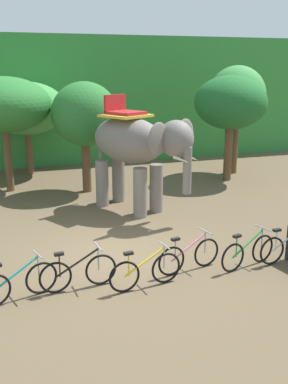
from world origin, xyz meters
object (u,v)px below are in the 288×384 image
(elephant, at_px, (136,145))
(bike_green, at_px, (248,252))
(bike_teal, at_px, (18,283))
(tree_far_left, at_px, (85,115))
(tree_far_right, at_px, (26,109))
(tree_center_right, at_px, (237,96))
(tree_center, at_px, (231,103))
(tree_right, at_px, (4,105))
(bike_pink, at_px, (189,256))
(bike_white, at_px, (288,247))
(bike_black, at_px, (78,272))
(bike_yellow, at_px, (145,271))

(elephant, distance_m, bike_green, 5.50)
(elephant, xyz_separation_m, bike_teal, (-4.02, -5.01, -1.82))
(tree_far_left, xyz_separation_m, elephant, (1.11, -2.88, -0.73))
(tree_far_right, relative_size, tree_center_right, 0.86)
(tree_center, height_order, bike_green, tree_center)
(tree_right, height_order, bike_pink, tree_right)
(tree_right, distance_m, bike_pink, 9.91)
(tree_center_right, bearing_deg, elephant, -145.45)
(tree_center, height_order, tree_center_right, tree_center_right)
(tree_far_left, relative_size, bike_green, 2.50)
(bike_green, bearing_deg, bike_white, -0.41)
(tree_far_left, height_order, tree_center_right, tree_center_right)
(tree_center, height_order, bike_black, tree_center)
(tree_far_right, relative_size, bike_yellow, 2.39)
(tree_right, xyz_separation_m, tree_center, (8.85, -1.01, -0.06))
(tree_far_right, xyz_separation_m, bike_white, (5.42, -11.54, -2.53))
(elephant, bearing_deg, bike_yellow, -104.48)
(bike_black, bearing_deg, elephant, 60.60)
(tree_far_right, relative_size, tree_far_left, 0.98)
(bike_teal, height_order, bike_yellow, same)
(tree_center_right, bearing_deg, tree_right, -179.30)
(bike_white, bearing_deg, bike_green, 179.59)
(tree_center, bearing_deg, bike_green, -114.62)
(tree_center_right, distance_m, bike_yellow, 12.11)
(tree_far_right, xyz_separation_m, bike_pink, (2.88, -11.30, -2.53))
(tree_center, distance_m, tree_center_right, 1.46)
(tree_center, xyz_separation_m, bike_teal, (-8.92, -7.88, -2.84))
(bike_teal, xyz_separation_m, bike_white, (6.42, -0.03, 0.00))
(tree_center_right, height_order, bike_white, tree_center_right)
(bike_pink, distance_m, bike_white, 2.55)
(tree_far_left, relative_size, tree_center_right, 0.88)
(elephant, relative_size, bike_green, 2.46)
(tree_right, height_order, bike_teal, tree_right)
(bike_pink, bearing_deg, bike_black, -178.04)
(bike_teal, distance_m, bike_black, 1.27)
(bike_green, bearing_deg, tree_far_left, 106.86)
(tree_right, bearing_deg, tree_far_right, 70.49)
(tree_right, height_order, tree_center, tree_center)
(bike_black, xyz_separation_m, bike_yellow, (1.39, -0.38, 0.00))
(tree_far_left, bearing_deg, bike_teal, -110.24)
(elephant, relative_size, bike_teal, 2.47)
(bike_teal, bearing_deg, bike_black, 5.44)
(bike_pink, bearing_deg, tree_far_left, 97.23)
(bike_pink, bearing_deg, tree_right, 113.68)
(tree_center_right, distance_m, bike_pink, 11.04)
(tree_far_right, relative_size, bike_green, 2.45)
(bike_teal, bearing_deg, bike_yellow, -5.67)
(tree_right, xyz_separation_m, tree_far_left, (2.83, -1.00, -0.35))
(bike_yellow, xyz_separation_m, bike_pink, (1.23, 0.47, 0.00))
(tree_far_left, distance_m, bike_yellow, 8.55)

